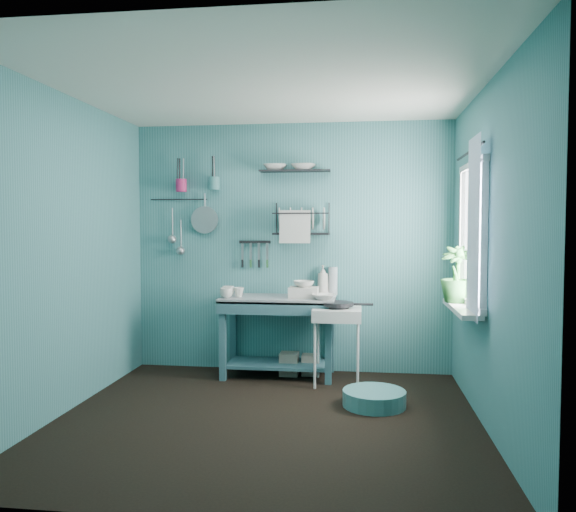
# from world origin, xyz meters

# --- Properties ---
(floor) EXTENTS (3.20, 3.20, 0.00)m
(floor) POSITION_xyz_m (0.00, 0.00, 0.00)
(floor) COLOR black
(floor) RESTS_ON ground
(ceiling) EXTENTS (3.20, 3.20, 0.00)m
(ceiling) POSITION_xyz_m (0.00, 0.00, 2.50)
(ceiling) COLOR silver
(ceiling) RESTS_ON ground
(wall_back) EXTENTS (3.20, 0.00, 3.20)m
(wall_back) POSITION_xyz_m (0.00, 1.50, 1.25)
(wall_back) COLOR #3B7779
(wall_back) RESTS_ON ground
(wall_front) EXTENTS (3.20, 0.00, 3.20)m
(wall_front) POSITION_xyz_m (0.00, -1.50, 1.25)
(wall_front) COLOR #3B7779
(wall_front) RESTS_ON ground
(wall_left) EXTENTS (0.00, 3.00, 3.00)m
(wall_left) POSITION_xyz_m (-1.60, 0.00, 1.25)
(wall_left) COLOR #3B7779
(wall_left) RESTS_ON ground
(wall_right) EXTENTS (0.00, 3.00, 3.00)m
(wall_right) POSITION_xyz_m (1.60, 0.00, 1.25)
(wall_right) COLOR #3B7779
(wall_right) RESTS_ON ground
(work_counter) EXTENTS (1.17, 0.69, 0.78)m
(work_counter) POSITION_xyz_m (-0.10, 1.24, 0.39)
(work_counter) COLOR #305A65
(work_counter) RESTS_ON floor
(mug_left) EXTENTS (0.12, 0.12, 0.10)m
(mug_left) POSITION_xyz_m (-0.58, 1.08, 0.83)
(mug_left) COLOR beige
(mug_left) RESTS_ON work_counter
(mug_mid) EXTENTS (0.14, 0.14, 0.09)m
(mug_mid) POSITION_xyz_m (-0.48, 1.18, 0.83)
(mug_mid) COLOR beige
(mug_mid) RESTS_ON work_counter
(mug_right) EXTENTS (0.17, 0.17, 0.10)m
(mug_right) POSITION_xyz_m (-0.60, 1.24, 0.83)
(mug_right) COLOR beige
(mug_right) RESTS_ON work_counter
(wash_tub) EXTENTS (0.28, 0.22, 0.10)m
(wash_tub) POSITION_xyz_m (0.15, 1.22, 0.83)
(wash_tub) COLOR beige
(wash_tub) RESTS_ON work_counter
(tub_bowl) EXTENTS (0.20, 0.19, 0.06)m
(tub_bowl) POSITION_xyz_m (0.15, 1.22, 0.91)
(tub_bowl) COLOR beige
(tub_bowl) RESTS_ON wash_tub
(soap_bottle) EXTENTS (0.11, 0.12, 0.30)m
(soap_bottle) POSITION_xyz_m (0.32, 1.44, 0.93)
(soap_bottle) COLOR beige
(soap_bottle) RESTS_ON work_counter
(water_bottle) EXTENTS (0.09, 0.09, 0.28)m
(water_bottle) POSITION_xyz_m (0.42, 1.46, 0.92)
(water_bottle) COLOR #A7B2BA
(water_bottle) RESTS_ON work_counter
(counter_bowl) EXTENTS (0.22, 0.22, 0.05)m
(counter_bowl) POSITION_xyz_m (0.35, 1.09, 0.81)
(counter_bowl) COLOR beige
(counter_bowl) RESTS_ON work_counter
(hotplate_stand) EXTENTS (0.47, 0.47, 0.71)m
(hotplate_stand) POSITION_xyz_m (0.49, 1.04, 0.36)
(hotplate_stand) COLOR silver
(hotplate_stand) RESTS_ON floor
(frying_pan) EXTENTS (0.30, 0.30, 0.03)m
(frying_pan) POSITION_xyz_m (0.49, 1.04, 0.75)
(frying_pan) COLOR black
(frying_pan) RESTS_ON hotplate_stand
(knife_strip) EXTENTS (0.32, 0.04, 0.03)m
(knife_strip) POSITION_xyz_m (-0.37, 1.47, 1.31)
(knife_strip) COLOR black
(knife_strip) RESTS_ON wall_back
(dish_rack) EXTENTS (0.58, 0.31, 0.32)m
(dish_rack) POSITION_xyz_m (0.12, 1.37, 1.54)
(dish_rack) COLOR black
(dish_rack) RESTS_ON wall_back
(upper_shelf) EXTENTS (0.71, 0.20, 0.01)m
(upper_shelf) POSITION_xyz_m (0.05, 1.40, 2.01)
(upper_shelf) COLOR black
(upper_shelf) RESTS_ON wall_back
(shelf_bowl_left) EXTENTS (0.24, 0.24, 0.06)m
(shelf_bowl_left) POSITION_xyz_m (-0.15, 1.40, 2.09)
(shelf_bowl_left) COLOR beige
(shelf_bowl_left) RESTS_ON upper_shelf
(shelf_bowl_right) EXTENTS (0.27, 0.27, 0.06)m
(shelf_bowl_right) POSITION_xyz_m (0.13, 1.40, 2.07)
(shelf_bowl_right) COLOR beige
(shelf_bowl_right) RESTS_ON upper_shelf
(utensil_cup_magenta) EXTENTS (0.11, 0.11, 0.13)m
(utensil_cup_magenta) POSITION_xyz_m (-1.12, 1.42, 1.88)
(utensil_cup_magenta) COLOR #AD1F56
(utensil_cup_magenta) RESTS_ON wall_back
(utensil_cup_teal) EXTENTS (0.11, 0.11, 0.13)m
(utensil_cup_teal) POSITION_xyz_m (-0.78, 1.42, 1.90)
(utensil_cup_teal) COLOR teal
(utensil_cup_teal) RESTS_ON wall_back
(colander) EXTENTS (0.28, 0.03, 0.28)m
(colander) POSITION_xyz_m (-0.89, 1.45, 1.53)
(colander) COLOR #999DA1
(colander) RESTS_ON wall_back
(ladle_outer) EXTENTS (0.01, 0.01, 0.30)m
(ladle_outer) POSITION_xyz_m (-1.23, 1.46, 1.50)
(ladle_outer) COLOR #999DA1
(ladle_outer) RESTS_ON wall_back
(ladle_inner) EXTENTS (0.01, 0.01, 0.30)m
(ladle_inner) POSITION_xyz_m (-1.14, 1.46, 1.38)
(ladle_inner) COLOR #999DA1
(ladle_inner) RESTS_ON wall_back
(hook_rail) EXTENTS (0.60, 0.01, 0.01)m
(hook_rail) POSITION_xyz_m (-1.17, 1.47, 1.74)
(hook_rail) COLOR black
(hook_rail) RESTS_ON wall_back
(window_glass) EXTENTS (0.00, 1.10, 1.10)m
(window_glass) POSITION_xyz_m (1.59, 0.45, 1.40)
(window_glass) COLOR white
(window_glass) RESTS_ON wall_right
(windowsill) EXTENTS (0.16, 0.95, 0.04)m
(windowsill) POSITION_xyz_m (1.50, 0.45, 0.81)
(windowsill) COLOR silver
(windowsill) RESTS_ON wall_right
(curtain) EXTENTS (0.00, 1.35, 1.35)m
(curtain) POSITION_xyz_m (1.52, 0.15, 1.45)
(curtain) COLOR white
(curtain) RESTS_ON wall_right
(curtain_rod) EXTENTS (0.02, 1.05, 0.02)m
(curtain_rod) POSITION_xyz_m (1.54, 0.45, 2.05)
(curtain_rod) COLOR black
(curtain_rod) RESTS_ON wall_right
(potted_plant) EXTENTS (0.31, 0.31, 0.47)m
(potted_plant) POSITION_xyz_m (1.49, 0.68, 1.07)
(potted_plant) COLOR #2C702F
(potted_plant) RESTS_ON windowsill
(storage_tin_large) EXTENTS (0.18, 0.18, 0.22)m
(storage_tin_large) POSITION_xyz_m (0.00, 1.29, 0.11)
(storage_tin_large) COLOR gray
(storage_tin_large) RESTS_ON floor
(storage_tin_small) EXTENTS (0.15, 0.15, 0.20)m
(storage_tin_small) POSITION_xyz_m (0.20, 1.32, 0.10)
(storage_tin_small) COLOR gray
(storage_tin_small) RESTS_ON floor
(floor_basin) EXTENTS (0.51, 0.51, 0.13)m
(floor_basin) POSITION_xyz_m (0.82, 0.42, 0.07)
(floor_basin) COLOR teal
(floor_basin) RESTS_ON floor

